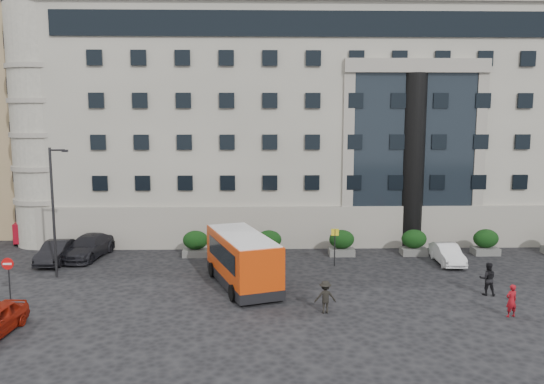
% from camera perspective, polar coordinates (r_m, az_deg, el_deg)
% --- Properties ---
extents(ground, '(120.00, 120.00, 0.00)m').
position_cam_1_polar(ground, '(30.60, -2.35, -10.62)').
color(ground, black).
rests_on(ground, ground).
extents(civic_building, '(44.00, 24.00, 18.00)m').
position_cam_1_polar(civic_building, '(51.29, 4.77, 7.12)').
color(civic_building, gray).
rests_on(civic_building, ground).
extents(entrance_column, '(1.80, 1.80, 13.00)m').
position_cam_1_polar(entrance_column, '(41.06, 14.86, 3.17)').
color(entrance_column, black).
rests_on(entrance_column, ground).
extents(apartment_far, '(13.00, 13.00, 22.00)m').
position_cam_1_polar(apartment_far, '(72.44, -23.99, 8.30)').
color(apartment_far, brown).
rests_on(apartment_far, ground).
extents(hedge_a, '(1.80, 1.26, 1.84)m').
position_cam_1_polar(hedge_a, '(38.11, -8.22, -5.49)').
color(hedge_a, '#585755').
rests_on(hedge_a, ground).
extents(hedge_b, '(1.80, 1.26, 1.84)m').
position_cam_1_polar(hedge_b, '(37.84, -0.34, -5.50)').
color(hedge_b, '#585755').
rests_on(hedge_b, ground).
extents(hedge_c, '(1.80, 1.26, 1.84)m').
position_cam_1_polar(hedge_c, '(38.29, 7.50, -5.41)').
color(hedge_c, '#585755').
rests_on(hedge_c, ground).
extents(hedge_d, '(1.80, 1.26, 1.84)m').
position_cam_1_polar(hedge_d, '(39.42, 15.02, -5.23)').
color(hedge_d, '#585755').
rests_on(hedge_d, ground).
extents(hedge_e, '(1.80, 1.26, 1.84)m').
position_cam_1_polar(hedge_e, '(41.18, 22.00, -4.98)').
color(hedge_e, '#585755').
rests_on(hedge_e, ground).
extents(street_lamp, '(1.16, 0.18, 8.00)m').
position_cam_1_polar(street_lamp, '(34.76, -22.40, -1.54)').
color(street_lamp, '#262628').
rests_on(street_lamp, ground).
extents(bus_stop_sign, '(0.50, 0.08, 2.52)m').
position_cam_1_polar(bus_stop_sign, '(35.28, 6.77, -5.22)').
color(bus_stop_sign, '#262628').
rests_on(bus_stop_sign, ground).
extents(no_entry_sign, '(0.64, 0.16, 2.32)m').
position_cam_1_polar(no_entry_sign, '(32.10, -26.51, -7.51)').
color(no_entry_sign, '#262628').
rests_on(no_entry_sign, ground).
extents(minibus, '(4.75, 7.75, 3.06)m').
position_cam_1_polar(minibus, '(31.10, -3.21, -7.08)').
color(minibus, '#C43609').
rests_on(minibus, ground).
extents(red_truck, '(2.84, 4.92, 2.50)m').
position_cam_1_polar(red_truck, '(46.64, -24.23, -3.20)').
color(red_truck, maroon).
rests_on(red_truck, ground).
extents(parked_car_b, '(1.56, 4.44, 1.46)m').
position_cam_1_polar(parked_car_b, '(39.04, -22.17, -5.99)').
color(parked_car_b, black).
rests_on(parked_car_b, ground).
extents(parked_car_c, '(2.96, 5.65, 1.56)m').
position_cam_1_polar(parked_car_c, '(39.56, -19.15, -5.58)').
color(parked_car_c, black).
rests_on(parked_car_c, ground).
extents(parked_car_d, '(2.55, 5.17, 1.41)m').
position_cam_1_polar(parked_car_d, '(47.64, -16.92, -3.31)').
color(parked_car_d, black).
rests_on(parked_car_d, ground).
extents(white_taxi, '(1.50, 4.05, 1.32)m').
position_cam_1_polar(white_taxi, '(37.83, 18.33, -6.34)').
color(white_taxi, silver).
rests_on(white_taxi, ground).
extents(pedestrian_a, '(0.68, 0.53, 1.65)m').
position_cam_1_polar(pedestrian_a, '(29.14, 24.35, -10.60)').
color(pedestrian_a, maroon).
rests_on(pedestrian_a, ground).
extents(pedestrian_b, '(1.03, 0.88, 1.85)m').
position_cam_1_polar(pedestrian_b, '(32.02, 22.18, -8.64)').
color(pedestrian_b, black).
rests_on(pedestrian_b, ground).
extents(pedestrian_c, '(1.09, 0.64, 1.67)m').
position_cam_1_polar(pedestrian_c, '(27.28, 5.75, -11.16)').
color(pedestrian_c, black).
rests_on(pedestrian_c, ground).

